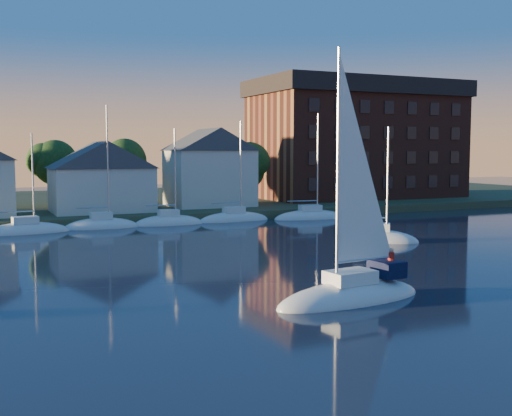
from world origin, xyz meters
TOP-DOWN VIEW (x-y plane):
  - shoreline_land at (0.00, 75.00)m, footprint 160.00×50.00m
  - wooden_dock at (0.00, 52.00)m, footprint 120.00×3.00m
  - clubhouse_centre at (-6.00, 57.00)m, footprint 11.55×8.40m
  - clubhouse_east at (8.00, 59.00)m, footprint 10.50×8.40m
  - condo_block at (34.00, 64.95)m, footprint 31.00×17.00m
  - tree_line at (2.00, 63.00)m, footprint 93.40×5.40m
  - moored_fleet at (-12.00, 49.00)m, footprint 63.50×2.40m
  - hero_sailboat at (-1.73, 11.26)m, footprint 9.54×4.01m
  - drifting_sailboat_right at (12.61, 29.01)m, footprint 6.96×6.12m

SIDE VIEW (x-z plane):
  - shoreline_land at x=0.00m, z-range -1.00..1.00m
  - wooden_dock at x=0.00m, z-range -0.50..0.50m
  - drifting_sailboat_right at x=12.61m, z-range -5.49..5.68m
  - moored_fleet at x=-12.00m, z-range -5.93..6.12m
  - hero_sailboat at x=-1.73m, z-range -6.60..7.80m
  - clubhouse_centre at x=-6.00m, z-range 1.09..9.17m
  - clubhouse_east at x=8.00m, z-range 1.10..10.90m
  - tree_line at x=2.00m, z-range 2.73..11.63m
  - condo_block at x=34.00m, z-range 1.09..18.49m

